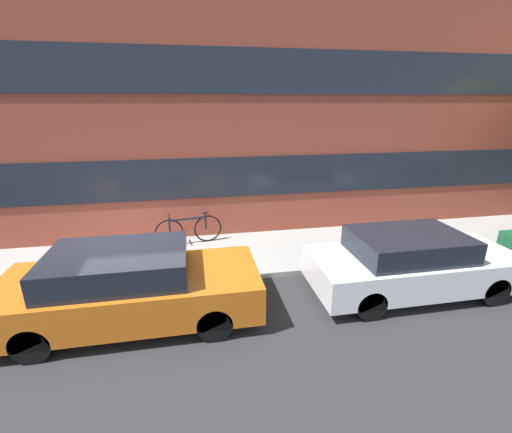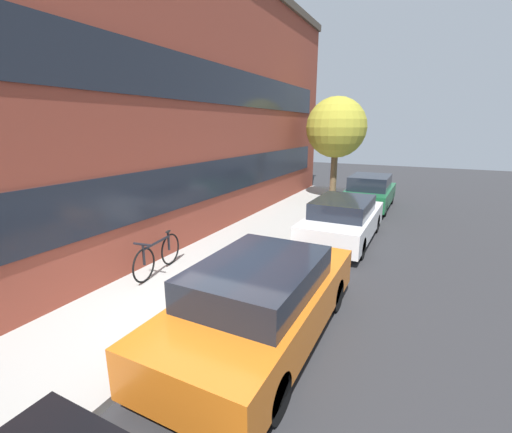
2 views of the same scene
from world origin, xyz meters
TOP-DOWN VIEW (x-y plane):
  - ground_plane at (0.00, 0.00)m, footprint 56.00×56.00m
  - sidewalk_strip at (0.00, 1.28)m, footprint 28.00×2.56m
  - rowhouse_facade at (0.00, 3.01)m, footprint 28.00×1.02m
  - parked_car_orange at (0.09, -1.05)m, footprint 4.46×1.81m
  - parked_car_white at (5.60, -1.05)m, footprint 4.20×1.71m
  - bicycle at (1.11, 2.04)m, footprint 1.76×0.45m

SIDE VIEW (x-z plane):
  - ground_plane at x=0.00m, z-range 0.00..0.00m
  - sidewalk_strip at x=0.00m, z-range 0.00..0.13m
  - bicycle at x=1.11m, z-range 0.12..0.98m
  - parked_car_white at x=5.60m, z-range 0.00..1.30m
  - parked_car_orange at x=0.09m, z-range 0.00..1.38m
  - rowhouse_facade at x=0.00m, z-range 0.01..8.21m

